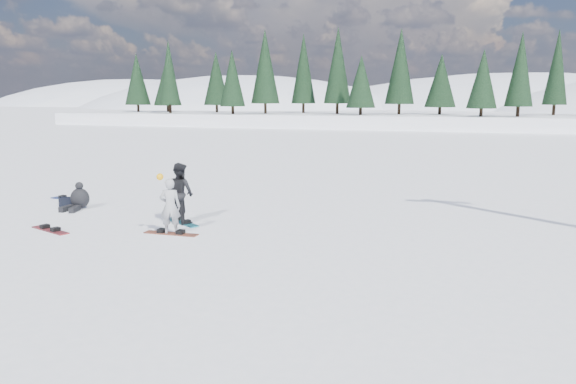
{
  "coord_description": "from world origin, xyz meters",
  "views": [
    {
      "loc": [
        8.78,
        -13.86,
        3.6
      ],
      "look_at": [
        4.09,
        0.1,
        1.1
      ],
      "focal_mm": 35.0,
      "sensor_mm": 36.0,
      "label": 1
    }
  ],
  "objects_px": {
    "snowboarder_woman": "(170,206)",
    "gear_bag": "(67,202)",
    "snowboard_loose_c": "(68,199)",
    "seated_rider": "(79,199)",
    "snowboarder_man": "(180,193)",
    "snowboard_loose_b": "(50,230)"
  },
  "relations": [
    {
      "from": "snowboarder_man",
      "to": "snowboard_loose_b",
      "type": "bearing_deg",
      "value": 56.18
    },
    {
      "from": "seated_rider",
      "to": "snowboard_loose_c",
      "type": "xyz_separation_m",
      "value": [
        -1.52,
        1.29,
        -0.32
      ]
    },
    {
      "from": "snowboard_loose_c",
      "to": "snowboard_loose_b",
      "type": "relative_size",
      "value": 1.0
    },
    {
      "from": "seated_rider",
      "to": "snowboard_loose_b",
      "type": "xyz_separation_m",
      "value": [
        1.25,
        -2.76,
        -0.32
      ]
    },
    {
      "from": "gear_bag",
      "to": "snowboard_loose_c",
      "type": "bearing_deg",
      "value": 128.4
    },
    {
      "from": "snowboarder_woman",
      "to": "snowboard_loose_c",
      "type": "relative_size",
      "value": 1.09
    },
    {
      "from": "gear_bag",
      "to": "snowboard_loose_b",
      "type": "height_order",
      "value": "gear_bag"
    },
    {
      "from": "snowboarder_woman",
      "to": "snowboarder_man",
      "type": "height_order",
      "value": "snowboarder_man"
    },
    {
      "from": "snowboarder_man",
      "to": "gear_bag",
      "type": "xyz_separation_m",
      "value": [
        -4.87,
        1.03,
        -0.73
      ]
    },
    {
      "from": "snowboarder_woman",
      "to": "gear_bag",
      "type": "bearing_deg",
      "value": -45.31
    },
    {
      "from": "snowboard_loose_c",
      "to": "snowboard_loose_b",
      "type": "bearing_deg",
      "value": -46.34
    },
    {
      "from": "gear_bag",
      "to": "snowboard_loose_b",
      "type": "distance_m",
      "value": 3.6
    },
    {
      "from": "seated_rider",
      "to": "snowboarder_woman",
      "type": "bearing_deg",
      "value": -33.25
    },
    {
      "from": "snowboarder_man",
      "to": "gear_bag",
      "type": "relative_size",
      "value": 3.9
    },
    {
      "from": "snowboarder_woman",
      "to": "snowboarder_man",
      "type": "relative_size",
      "value": 0.93
    },
    {
      "from": "gear_bag",
      "to": "snowboard_loose_c",
      "type": "distance_m",
      "value": 1.32
    },
    {
      "from": "seated_rider",
      "to": "gear_bag",
      "type": "height_order",
      "value": "seated_rider"
    },
    {
      "from": "seated_rider",
      "to": "snowboard_loose_b",
      "type": "height_order",
      "value": "seated_rider"
    },
    {
      "from": "snowboarder_woman",
      "to": "snowboard_loose_b",
      "type": "xyz_separation_m",
      "value": [
        -3.33,
        -0.7,
        -0.75
      ]
    },
    {
      "from": "snowboarder_woman",
      "to": "seated_rider",
      "type": "height_order",
      "value": "snowboarder_woman"
    },
    {
      "from": "seated_rider",
      "to": "snowboard_loose_c",
      "type": "relative_size",
      "value": 0.72
    },
    {
      "from": "snowboarder_woman",
      "to": "snowboard_loose_c",
      "type": "bearing_deg",
      "value": -50.4
    }
  ]
}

